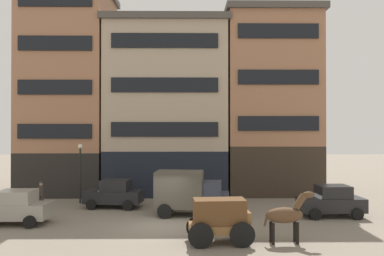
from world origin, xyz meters
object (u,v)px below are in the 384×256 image
(sedan_dark, at_px, (15,207))
(streetlamp_curbside, at_px, (80,165))
(delivery_truck_near, at_px, (189,191))
(sedan_light, at_px, (331,201))
(draft_horse, at_px, (286,215))
(cargo_wagon, at_px, (220,218))
(pedestrian_officer, at_px, (41,194))
(sedan_parked_curb, at_px, (114,194))

(sedan_dark, height_order, streetlamp_curbside, streetlamp_curbside)
(delivery_truck_near, distance_m, sedan_light, 8.36)
(draft_horse, height_order, sedan_dark, draft_horse)
(cargo_wagon, relative_size, draft_horse, 1.27)
(cargo_wagon, bearing_deg, delivery_truck_near, 104.26)
(delivery_truck_near, distance_m, streetlamp_curbside, 8.55)
(sedan_dark, bearing_deg, pedestrian_officer, 92.30)
(sedan_dark, bearing_deg, draft_horse, -14.01)
(draft_horse, bearing_deg, sedan_parked_curb, 140.22)
(draft_horse, relative_size, delivery_truck_near, 0.52)
(sedan_parked_curb, bearing_deg, cargo_wagon, -50.70)
(draft_horse, distance_m, sedan_dark, 14.16)
(draft_horse, relative_size, pedestrian_officer, 1.31)
(delivery_truck_near, xyz_separation_m, pedestrian_officer, (-9.55, 1.85, -0.44))
(sedan_parked_curb, relative_size, streetlamp_curbside, 0.94)
(sedan_parked_curb, xyz_separation_m, pedestrian_officer, (-4.63, -0.40, 0.07))
(sedan_light, bearing_deg, draft_horse, -128.37)
(sedan_light, bearing_deg, sedan_dark, -174.78)
(sedan_parked_curb, distance_m, streetlamp_curbside, 3.52)
(draft_horse, bearing_deg, delivery_truck_near, 128.43)
(sedan_light, height_order, pedestrian_officer, sedan_light)
(sedan_light, bearing_deg, sedan_parked_curb, 168.62)
(draft_horse, xyz_separation_m, pedestrian_officer, (-13.89, 7.32, -0.29))
(sedan_light, bearing_deg, cargo_wagon, -143.98)
(delivery_truck_near, xyz_separation_m, sedan_light, (8.34, -0.42, -0.51))
(cargo_wagon, xyz_separation_m, sedan_dark, (-10.79, 3.43, -0.23))
(sedan_dark, xyz_separation_m, sedan_light, (17.73, 1.62, 0.00))
(sedan_dark, bearing_deg, cargo_wagon, -17.64)
(sedan_dark, distance_m, sedan_light, 17.81)
(sedan_light, xyz_separation_m, pedestrian_officer, (-17.89, 2.27, 0.07))
(sedan_dark, xyz_separation_m, sedan_parked_curb, (4.47, 4.29, 0.00))
(cargo_wagon, height_order, sedan_parked_curb, cargo_wagon)
(cargo_wagon, xyz_separation_m, delivery_truck_near, (-1.39, 5.47, 0.28))
(cargo_wagon, xyz_separation_m, pedestrian_officer, (-10.95, 7.32, -0.17))
(delivery_truck_near, bearing_deg, draft_horse, -51.57)
(sedan_dark, relative_size, pedestrian_officer, 2.07)
(delivery_truck_near, bearing_deg, sedan_parked_curb, 155.50)
(pedestrian_officer, xyz_separation_m, streetlamp_curbside, (1.96, 1.88, 1.69))
(draft_horse, relative_size, sedan_parked_curb, 0.61)
(pedestrian_officer, relative_size, streetlamp_curbside, 0.44)
(cargo_wagon, distance_m, sedan_light, 8.59)
(draft_horse, distance_m, streetlamp_curbside, 15.13)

